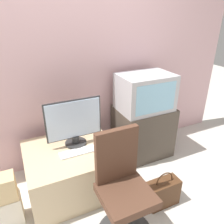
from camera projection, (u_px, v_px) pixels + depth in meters
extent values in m
cube|color=beige|center=(75.00, 58.00, 2.45)|extent=(4.40, 0.05, 2.60)
cube|color=#CCB289|center=(72.00, 169.00, 2.33)|extent=(0.90, 0.80, 0.49)
cube|color=#4C4238|center=(143.00, 131.00, 2.89)|extent=(0.69, 0.53, 0.67)
cylinder|color=#2D2D2D|center=(76.00, 143.00, 2.33)|extent=(0.23, 0.23, 0.02)
cylinder|color=#2D2D2D|center=(76.00, 139.00, 2.31)|extent=(0.08, 0.08, 0.07)
cube|color=#2D2D2D|center=(74.00, 119.00, 2.21)|extent=(0.58, 0.01, 0.42)
cube|color=silver|center=(74.00, 119.00, 2.21)|extent=(0.55, 0.02, 0.39)
cube|color=white|center=(78.00, 152.00, 2.18)|extent=(0.37, 0.12, 0.01)
ellipsoid|color=black|center=(102.00, 146.00, 2.27)|extent=(0.07, 0.04, 0.02)
cube|color=#B7B7BC|center=(145.00, 92.00, 2.62)|extent=(0.64, 0.46, 0.44)
cube|color=#8CC6E5|center=(156.00, 98.00, 2.44)|extent=(0.52, 0.01, 0.35)
cylinder|color=#4C4C51|center=(125.00, 216.00, 1.82)|extent=(0.05, 0.05, 0.40)
cube|color=#513323|center=(126.00, 195.00, 1.72)|extent=(0.40, 0.40, 0.07)
cube|color=#513323|center=(117.00, 155.00, 1.74)|extent=(0.36, 0.05, 0.47)
cube|color=beige|center=(7.00, 211.00, 1.97)|extent=(0.27, 0.18, 0.29)
cube|color=#D1B27F|center=(1.00, 189.00, 1.86)|extent=(0.24, 0.17, 0.23)
cube|color=#4C2D19|center=(163.00, 193.00, 2.17)|extent=(0.32, 0.15, 0.28)
torus|color=#4C2D19|center=(165.00, 181.00, 2.10)|extent=(0.19, 0.01, 0.19)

